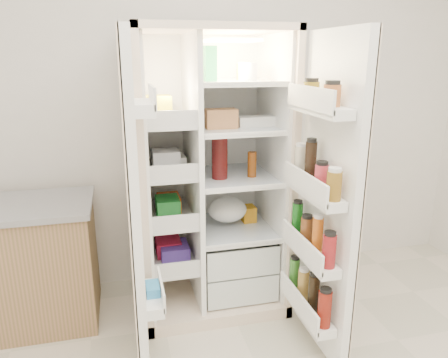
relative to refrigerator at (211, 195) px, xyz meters
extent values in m
cube|color=silver|center=(0.08, 0.35, 0.61)|extent=(4.00, 0.02, 2.70)
cube|color=beige|center=(-0.02, 0.28, 0.16)|extent=(0.92, 0.04, 1.80)
cube|color=beige|center=(-0.46, -0.05, 0.16)|extent=(0.04, 0.70, 1.80)
cube|color=beige|center=(0.42, -0.05, 0.16)|extent=(0.04, 0.70, 1.80)
cube|color=beige|center=(-0.02, -0.05, 1.04)|extent=(0.92, 0.70, 0.04)
cube|color=beige|center=(-0.02, -0.05, -0.70)|extent=(0.92, 0.70, 0.08)
cube|color=white|center=(-0.02, 0.25, 0.18)|extent=(0.84, 0.02, 1.68)
cube|color=white|center=(-0.43, -0.05, 0.18)|extent=(0.02, 0.62, 1.68)
cube|color=white|center=(0.39, -0.05, 0.18)|extent=(0.02, 0.62, 1.68)
cube|color=white|center=(-0.13, -0.05, 0.18)|extent=(0.03, 0.62, 1.68)
cube|color=silver|center=(0.14, -0.07, -0.56)|extent=(0.47, 0.52, 0.19)
cube|color=silver|center=(0.14, -0.07, -0.36)|extent=(0.47, 0.52, 0.19)
cube|color=#FFD18C|center=(0.14, 0.00, 0.98)|extent=(0.30, 0.30, 0.02)
cube|color=silver|center=(-0.28, -0.05, -0.39)|extent=(0.28, 0.58, 0.02)
cube|color=silver|center=(-0.28, -0.05, -0.09)|extent=(0.28, 0.58, 0.02)
cube|color=silver|center=(-0.28, -0.05, 0.21)|extent=(0.28, 0.58, 0.02)
cube|color=silver|center=(-0.28, -0.05, 0.51)|extent=(0.28, 0.58, 0.02)
cube|color=white|center=(0.14, -0.05, -0.22)|extent=(0.49, 0.58, 0.01)
cube|color=white|center=(0.14, -0.05, 0.14)|extent=(0.49, 0.58, 0.01)
cube|color=white|center=(0.14, -0.05, 0.46)|extent=(0.49, 0.58, 0.02)
cube|color=white|center=(0.14, -0.05, 0.74)|extent=(0.49, 0.58, 0.02)
cube|color=#D21D43|center=(-0.28, -0.05, -0.33)|extent=(0.16, 0.20, 0.10)
cube|color=#238231|center=(-0.28, -0.05, -0.02)|extent=(0.14, 0.18, 0.12)
cube|color=silver|center=(-0.28, -0.05, 0.25)|extent=(0.20, 0.22, 0.07)
cube|color=gold|center=(-0.28, -0.05, 0.59)|extent=(0.15, 0.16, 0.14)
cube|color=#5A39AC|center=(-0.28, -0.05, -0.34)|extent=(0.18, 0.20, 0.09)
cube|color=orange|center=(-0.28, -0.05, -0.03)|extent=(0.14, 0.18, 0.10)
cube|color=silver|center=(-0.28, -0.05, 0.28)|extent=(0.16, 0.16, 0.12)
sphere|color=orange|center=(0.01, -0.15, -0.62)|extent=(0.07, 0.07, 0.07)
sphere|color=orange|center=(0.10, -0.11, -0.62)|extent=(0.07, 0.07, 0.07)
sphere|color=orange|center=(0.20, -0.15, -0.62)|extent=(0.07, 0.07, 0.07)
sphere|color=orange|center=(0.06, -0.01, -0.62)|extent=(0.07, 0.07, 0.07)
sphere|color=orange|center=(0.16, -0.03, -0.62)|extent=(0.07, 0.07, 0.07)
sphere|color=orange|center=(0.26, -0.07, -0.62)|extent=(0.07, 0.07, 0.07)
ellipsoid|color=#387125|center=(0.14, -0.05, -0.34)|extent=(0.26, 0.24, 0.11)
cylinder|color=#4A0F0F|center=(0.03, -0.11, 0.30)|extent=(0.10, 0.10, 0.31)
cylinder|color=#7B370D|center=(0.24, -0.12, 0.22)|extent=(0.06, 0.06, 0.16)
cube|color=#289253|center=(-0.02, -0.11, 0.84)|extent=(0.07, 0.07, 0.20)
cylinder|color=white|center=(0.21, -0.09, 0.80)|extent=(0.12, 0.12, 0.10)
cylinder|color=olive|center=(0.20, -0.03, 0.79)|extent=(0.08, 0.08, 0.10)
cube|color=white|center=(0.28, -0.09, 0.49)|extent=(0.24, 0.10, 0.06)
cube|color=#B67849|center=(0.04, -0.12, 0.52)|extent=(0.19, 0.11, 0.12)
ellipsoid|color=silver|center=(0.10, -0.03, -0.13)|extent=(0.26, 0.23, 0.16)
cube|color=orange|center=(0.27, 0.02, -0.16)|extent=(0.09, 0.11, 0.11)
cube|color=white|center=(-0.52, -0.60, 0.16)|extent=(0.05, 0.40, 1.72)
cube|color=beige|center=(-0.54, -0.60, 0.16)|extent=(0.01, 0.40, 1.72)
cube|color=white|center=(-0.45, -0.60, -0.34)|extent=(0.09, 0.32, 0.06)
cube|color=white|center=(-0.45, -0.60, 0.66)|extent=(0.09, 0.32, 0.06)
cube|color=#338CCC|center=(-0.45, -0.60, -0.31)|extent=(0.07, 0.12, 0.10)
cube|color=white|center=(0.48, -0.69, 0.16)|extent=(0.05, 0.58, 1.72)
cube|color=beige|center=(0.51, -0.69, 0.16)|extent=(0.01, 0.58, 1.72)
cube|color=white|center=(0.40, -0.69, -0.48)|extent=(0.11, 0.50, 0.05)
cube|color=white|center=(0.40, -0.69, -0.14)|extent=(0.11, 0.50, 0.05)
cube|color=white|center=(0.40, -0.69, 0.21)|extent=(0.11, 0.50, 0.05)
cube|color=white|center=(0.40, -0.69, 0.64)|extent=(0.11, 0.50, 0.05)
cylinder|color=maroon|center=(0.40, -0.89, -0.36)|extent=(0.07, 0.07, 0.20)
cylinder|color=black|center=(0.40, -0.76, -0.35)|extent=(0.06, 0.06, 0.22)
cylinder|color=#A47C36|center=(0.40, -0.63, -0.37)|extent=(0.06, 0.06, 0.18)
cylinder|color=#367928|center=(0.40, -0.50, -0.36)|extent=(0.06, 0.06, 0.19)
cylinder|color=maroon|center=(0.40, -0.89, -0.03)|extent=(0.07, 0.07, 0.17)
cylinder|color=#C05A16|center=(0.40, -0.76, -0.01)|extent=(0.06, 0.06, 0.21)
cylinder|color=brown|center=(0.40, -0.63, -0.04)|extent=(0.07, 0.07, 0.16)
cylinder|color=#166019|center=(0.40, -0.50, -0.02)|extent=(0.06, 0.06, 0.20)
cylinder|color=brown|center=(0.40, -0.89, 0.30)|extent=(0.07, 0.07, 0.14)
cylinder|color=#B32E39|center=(0.40, -0.76, 0.30)|extent=(0.07, 0.07, 0.14)
cylinder|color=black|center=(0.40, -0.63, 0.35)|extent=(0.06, 0.06, 0.23)
cylinder|color=beige|center=(0.40, -0.50, 0.32)|extent=(0.06, 0.06, 0.18)
cylinder|color=#A05628|center=(0.40, -0.81, 0.71)|extent=(0.08, 0.08, 0.10)
cylinder|color=olive|center=(0.40, -0.59, 0.71)|extent=(0.08, 0.08, 0.10)
cube|color=#996C4C|center=(-1.29, -0.02, -0.37)|extent=(1.05, 0.54, 0.75)
camera|label=1|loc=(-0.56, -2.61, 0.89)|focal=34.00mm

